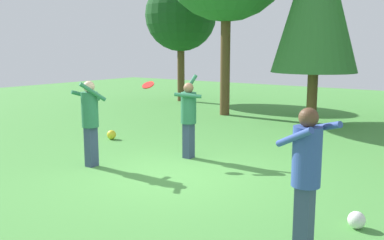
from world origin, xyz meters
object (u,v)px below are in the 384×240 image
Objects in this scene: person_bystander at (306,167)px; ball_yellow at (111,135)px; person_catcher at (90,116)px; tree_far_left at (181,16)px; person_thrower at (189,113)px; frisbee at (148,85)px; ball_white at (357,220)px.

ball_yellow is (-6.61, 3.19, -0.92)m from person_bystander.
person_catcher is 11.59m from tree_far_left.
tree_far_left is (-6.45, 8.23, 2.84)m from person_thrower.
ball_yellow is at bearing -39.71° from person_thrower.
person_thrower is at bearing 32.16° from frisbee.
person_catcher is at bearing -52.51° from ball_yellow.
ball_yellow is (-1.62, 2.11, -0.93)m from person_catcher.
person_bystander is 7.39m from ball_yellow.
person_thrower reaches higher than ball_yellow.
ball_yellow is 1.03× the size of ball_white.
person_thrower is 1.08m from frisbee.
person_catcher is at bearing -62.33° from tree_far_left.
person_catcher reaches higher than frisbee.
person_thrower is 4.55m from ball_white.
frisbee is (-4.52, 2.34, 0.58)m from person_bystander.
frisbee is at bearing 0.00° from person_thrower.
frisbee is at bearing 165.26° from ball_white.
tree_far_left reaches higher than person_thrower.
person_thrower is 3.00m from ball_yellow.
ball_white is 0.04× the size of tree_far_left.
ball_yellow is 7.27m from ball_white.
ball_white is at bearing -14.74° from frisbee.
person_catcher reaches higher than ball_white.
frisbee is 2.71m from ball_yellow.
person_thrower is at bearing -14.70° from person_catcher.
person_thrower is 6.60× the size of frisbee.
person_bystander is at bearing -81.73° from person_catcher.
person_catcher is 7.43× the size of ball_white.
frisbee is 0.05× the size of tree_far_left.
person_bystander is 7.11× the size of ball_yellow.
tree_far_left reaches higher than person_bystander.
person_catcher is 0.32× the size of tree_far_left.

